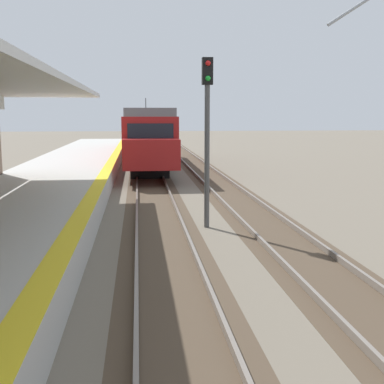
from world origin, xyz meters
name	(u,v)px	position (x,y,z in m)	size (l,w,h in m)	color
station_platform	(15,216)	(-2.50, 16.00, 0.45)	(5.00, 80.00, 0.91)	#B7B5AD
track_pair_nearest_platform	(155,203)	(1.90, 20.00, 0.05)	(2.34, 120.00, 0.16)	#4C3D2D
track_pair_middle	(239,201)	(5.30, 20.00, 0.05)	(2.34, 120.00, 0.16)	#4C3D2D
approaching_train	(147,135)	(1.90, 34.40, 2.18)	(2.93, 19.60, 4.76)	maroon
rail_signal_post	(207,125)	(3.37, 15.82, 3.19)	(0.32, 0.34, 5.20)	#4C4C4C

